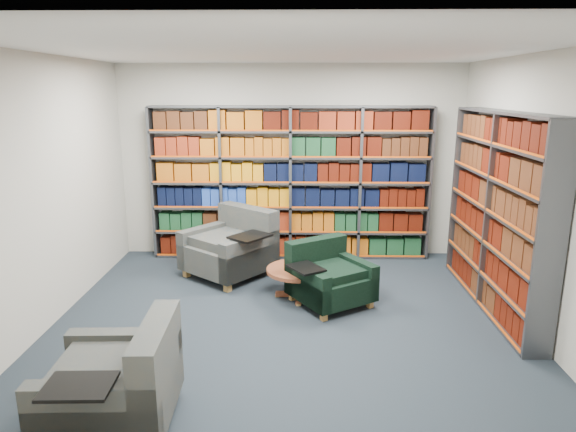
{
  "coord_description": "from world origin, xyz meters",
  "views": [
    {
      "loc": [
        0.12,
        -5.01,
        2.45
      ],
      "look_at": [
        0.0,
        0.6,
        1.05
      ],
      "focal_mm": 32.0,
      "sensor_mm": 36.0,
      "label": 1
    }
  ],
  "objects_px": {
    "chair_green_right": "(327,278)",
    "chair_teal_front": "(123,386)",
    "coffee_table": "(299,274)",
    "chair_teal_left": "(234,248)"
  },
  "relations": [
    {
      "from": "chair_green_right",
      "to": "chair_teal_front",
      "type": "relative_size",
      "value": 1.02
    },
    {
      "from": "chair_teal_front",
      "to": "coffee_table",
      "type": "bearing_deg",
      "value": 62.38
    },
    {
      "from": "chair_green_right",
      "to": "coffee_table",
      "type": "height_order",
      "value": "chair_green_right"
    },
    {
      "from": "chair_teal_front",
      "to": "coffee_table",
      "type": "relative_size",
      "value": 1.39
    },
    {
      "from": "chair_teal_front",
      "to": "coffee_table",
      "type": "xyz_separation_m",
      "value": [
        1.29,
        2.47,
        -0.04
      ]
    },
    {
      "from": "chair_teal_left",
      "to": "coffee_table",
      "type": "xyz_separation_m",
      "value": [
        0.87,
        -0.78,
        -0.07
      ]
    },
    {
      "from": "chair_teal_left",
      "to": "chair_teal_front",
      "type": "bearing_deg",
      "value": -97.32
    },
    {
      "from": "chair_teal_left",
      "to": "chair_green_right",
      "type": "height_order",
      "value": "chair_teal_left"
    },
    {
      "from": "chair_teal_left",
      "to": "chair_green_right",
      "type": "xyz_separation_m",
      "value": [
        1.2,
        -0.92,
        -0.07
      ]
    },
    {
      "from": "chair_green_right",
      "to": "coffee_table",
      "type": "bearing_deg",
      "value": 157.81
    }
  ]
}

